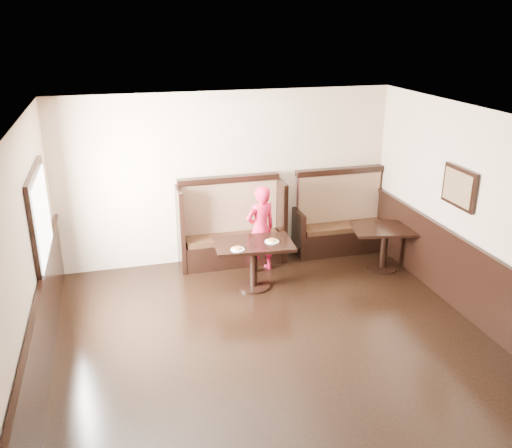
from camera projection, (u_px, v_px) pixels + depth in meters
name	position (u px, v px, depth m)	size (l,w,h in m)	color
ground	(295.00, 378.00, 6.18)	(7.00, 7.00, 0.00)	black
room_shell	(264.00, 318.00, 6.12)	(7.00, 7.00, 7.00)	#C2A88C
booth_main	(231.00, 232.00, 8.97)	(1.75, 0.72, 1.45)	black
booth_neighbor	(340.00, 224.00, 9.46)	(1.65, 0.72, 1.45)	black
table_main	(254.00, 253.00, 8.07)	(1.21, 0.82, 0.73)	black
table_neighbor	(385.00, 238.00, 8.69)	(1.14, 0.87, 0.71)	black
child	(261.00, 229.00, 8.57)	(0.52, 0.34, 1.42)	red
pizza_plate_left	(238.00, 249.00, 7.76)	(0.20, 0.20, 0.04)	white
pizza_plate_right	(272.00, 241.00, 8.03)	(0.21, 0.21, 0.04)	white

